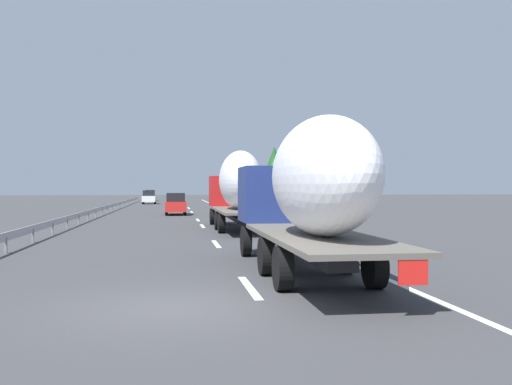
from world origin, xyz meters
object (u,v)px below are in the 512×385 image
Objects in this scene: truck_lead at (237,186)px; truck_trailing at (308,188)px; car_white_van at (149,197)px; road_sign at (247,189)px; car_yellow_coupe at (150,195)px; car_red_compact at (176,204)px.

truck_lead is 1.05× the size of truck_trailing.
truck_trailing reaches higher than car_white_van.
truck_lead is at bearing 171.27° from road_sign.
truck_lead is 2.81× the size of car_yellow_coupe.
truck_lead reaches higher than road_sign.
truck_lead is 4.01× the size of road_sign.
truck_trailing is 3.81× the size of road_sign.
car_red_compact is 1.03× the size of car_white_van.
truck_trailing reaches higher than car_yellow_coupe.
truck_trailing is 2.76× the size of car_white_van.
road_sign reaches higher than car_yellow_coupe.
car_red_compact is (18.21, 3.36, -1.52)m from truck_lead.
car_yellow_coupe is (87.24, 7.48, -1.39)m from truck_trailing.
truck_trailing is 87.57m from car_yellow_coupe.
truck_trailing is at bearing -180.00° from truck_lead.
truck_trailing is at bearing -175.10° from car_yellow_coupe.
road_sign is at bearing -73.03° from car_red_compact.
truck_lead reaches higher than truck_trailing.
truck_lead is 2.81× the size of car_red_compact.
car_white_van is at bearing 5.76° from truck_trailing.
car_white_van is at bearing -178.44° from car_yellow_coupe.
car_white_van is 1.38× the size of road_sign.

